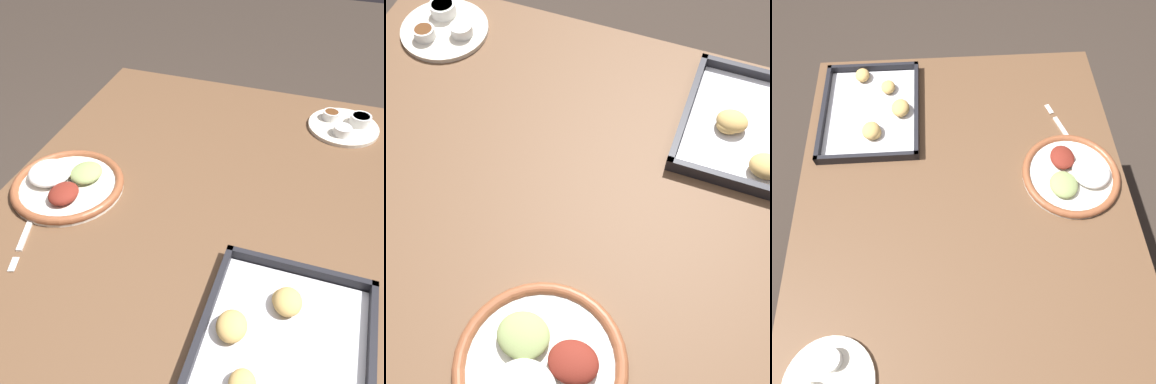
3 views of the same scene
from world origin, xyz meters
TOP-DOWN VIEW (x-y plane):
  - ground_plane at (0.00, 0.00)m, footprint 8.00×8.00m
  - dining_table at (0.00, 0.00)m, footprint 1.09×0.87m
  - dinner_plate at (0.07, -0.29)m, footprint 0.26×0.26m
  - saucer_plate at (-0.40, 0.30)m, footprint 0.19×0.19m

SIDE VIEW (x-z plane):
  - ground_plane at x=0.00m, z-range 0.00..0.00m
  - dining_table at x=0.00m, z-range 0.26..1.03m
  - saucer_plate at x=-0.40m, z-range 0.76..0.80m
  - dinner_plate at x=0.07m, z-range 0.76..0.81m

